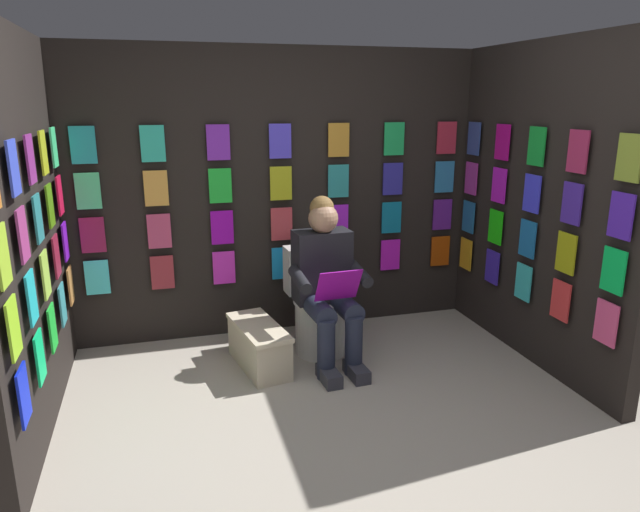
% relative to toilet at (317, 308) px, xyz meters
% --- Properties ---
extents(ground_plane, '(30.00, 30.00, 0.00)m').
position_rel_toilet_xyz_m(ground_plane, '(0.17, 1.52, -0.33)').
color(ground_plane, '#B2A899').
extents(display_wall_back, '(3.30, 0.14, 2.23)m').
position_rel_toilet_xyz_m(display_wall_back, '(0.17, -0.52, 0.79)').
color(display_wall_back, black).
rests_on(display_wall_back, ground).
extents(display_wall_left, '(0.14, 1.99, 2.23)m').
position_rel_toilet_xyz_m(display_wall_left, '(-1.48, 0.52, 0.79)').
color(display_wall_left, black).
rests_on(display_wall_left, ground).
extents(display_wall_right, '(0.14, 1.99, 2.23)m').
position_rel_toilet_xyz_m(display_wall_right, '(1.82, 0.52, 0.79)').
color(display_wall_right, black).
rests_on(display_wall_right, ground).
extents(toilet, '(0.41, 0.56, 0.77)m').
position_rel_toilet_xyz_m(toilet, '(0.00, 0.00, 0.00)').
color(toilet, white).
rests_on(toilet, ground).
extents(person_reading, '(0.54, 0.70, 1.19)m').
position_rel_toilet_xyz_m(person_reading, '(-0.01, 0.23, 0.27)').
color(person_reading, black).
rests_on(person_reading, ground).
extents(comic_longbox_near, '(0.38, 0.70, 0.31)m').
position_rel_toilet_xyz_m(comic_longbox_near, '(0.48, 0.19, -0.17)').
color(comic_longbox_near, beige).
rests_on(comic_longbox_near, ground).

